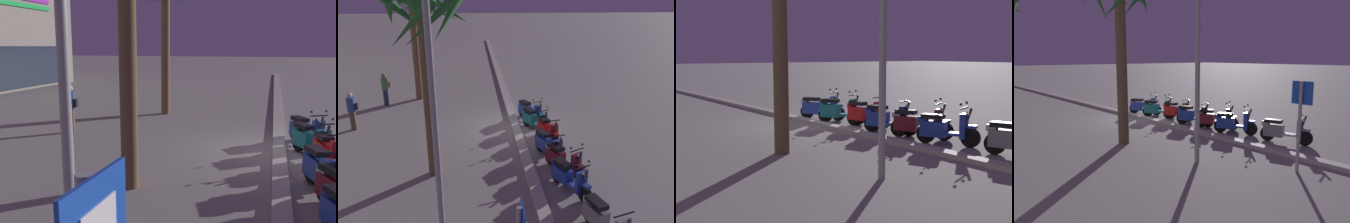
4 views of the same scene
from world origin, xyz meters
TOP-DOWN VIEW (x-y plane):
  - ground_plane at (0.00, 0.00)m, footprint 200.00×200.00m
  - curb_strip at (0.00, -0.08)m, footprint 60.00×0.36m
  - scooter_grey_mid_centre at (-7.07, -1.33)m, footprint 1.78×0.79m
  - scooter_blue_far_back at (-5.01, -1.03)m, footprint 1.65×0.88m
  - scooter_maroon_mid_rear at (-3.87, -1.13)m, footprint 1.69×1.00m
  - scooter_blue_gap_after_mid at (-2.76, -0.89)m, footprint 1.74×0.84m
  - scooter_red_tail_end at (-1.29, -1.17)m, footprint 1.75×0.71m
  - scooter_teal_mid_front at (-0.17, -0.85)m, footprint 1.62×0.99m
  - scooter_blue_lead_nearest at (1.07, -0.83)m, footprint 1.65×1.01m
  - crossing_sign at (-9.13, 0.98)m, footprint 0.60×0.13m
  - palm_tree_far_corner at (-3.60, 3.03)m, footprint 2.52×2.57m

SIDE VIEW (x-z plane):
  - ground_plane at x=0.00m, z-range 0.00..0.00m
  - curb_strip at x=0.00m, z-range 0.00..0.12m
  - scooter_grey_mid_centre at x=-7.07m, z-range -0.08..0.96m
  - scooter_blue_lead_nearest at x=1.07m, z-range -0.14..1.03m
  - scooter_blue_far_back at x=-5.01m, z-range -0.14..1.03m
  - scooter_maroon_mid_rear at x=-3.87m, z-range -0.14..1.03m
  - scooter_red_tail_end at x=-1.29m, z-range -0.07..0.97m
  - scooter_blue_gap_after_mid at x=-2.76m, z-range -0.07..0.98m
  - scooter_teal_mid_front at x=-0.17m, z-range -0.13..1.04m
  - crossing_sign at x=-9.13m, z-range 0.30..2.70m
  - palm_tree_far_corner at x=-3.60m, z-range 1.46..7.23m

